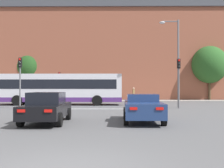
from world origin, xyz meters
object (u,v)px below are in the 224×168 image
at_px(car_saloon_left, 47,107).
at_px(pedestrian_waiting, 46,93).
at_px(bus_crossing_lead, 60,88).
at_px(traffic_light_far_left, 59,81).
at_px(car_roadster_right, 143,108).
at_px(traffic_light_near_right, 179,75).
at_px(street_lamp_junction, 175,55).
at_px(pedestrian_walking_east, 134,93).
at_px(traffic_light_near_left, 20,74).

relative_size(car_saloon_left, pedestrian_waiting, 2.69).
height_order(bus_crossing_lead, traffic_light_far_left, traffic_light_far_left).
xyz_separation_m(car_roadster_right, bus_crossing_lead, (-6.91, 13.73, 0.93)).
distance_m(traffic_light_near_right, pedestrian_waiting, 20.34).
relative_size(street_lamp_junction, pedestrian_walking_east, 4.40).
height_order(car_saloon_left, traffic_light_near_right, traffic_light_near_right).
relative_size(traffic_light_near_left, pedestrian_waiting, 2.46).
bearing_deg(pedestrian_waiting, pedestrian_walking_east, 9.59).
bearing_deg(pedestrian_walking_east, car_saloon_left, 154.48).
relative_size(car_roadster_right, traffic_light_near_right, 1.13).
height_order(car_roadster_right, pedestrian_waiting, pedestrian_waiting).
distance_m(car_roadster_right, traffic_light_near_left, 12.83).
bearing_deg(car_roadster_right, pedestrian_waiting, 116.13).
distance_m(traffic_light_near_left, street_lamp_junction, 13.35).
bearing_deg(bus_crossing_lead, car_roadster_right, -153.29).
height_order(traffic_light_near_right, pedestrian_waiting, traffic_light_near_right).
bearing_deg(bus_crossing_lead, pedestrian_walking_east, -39.10).
height_order(traffic_light_near_left, pedestrian_walking_east, traffic_light_near_left).
distance_m(street_lamp_junction, pedestrian_waiting, 19.65).
bearing_deg(traffic_light_far_left, pedestrian_walking_east, 3.10).
xyz_separation_m(car_roadster_right, pedestrian_walking_east, (1.14, 23.64, 0.32)).
xyz_separation_m(traffic_light_near_right, street_lamp_junction, (0.03, 1.44, 1.86)).
relative_size(car_roadster_right, traffic_light_near_left, 1.12).
distance_m(traffic_light_near_left, traffic_light_near_right, 13.08).
relative_size(car_roadster_right, traffic_light_far_left, 1.23).
xyz_separation_m(car_saloon_left, traffic_light_far_left, (-4.06, 23.61, 1.82)).
relative_size(traffic_light_near_right, pedestrian_walking_east, 2.35).
bearing_deg(pedestrian_walking_east, street_lamp_junction, -179.88).
relative_size(bus_crossing_lead, traffic_light_far_left, 3.25).
bearing_deg(traffic_light_near_left, pedestrian_waiting, 95.64).
distance_m(car_saloon_left, traffic_light_near_right, 13.04).
height_order(traffic_light_far_left, pedestrian_waiting, traffic_light_far_left).
xyz_separation_m(bus_crossing_lead, street_lamp_junction, (10.84, -3.23, 2.99)).
bearing_deg(pedestrian_walking_east, traffic_light_far_left, 81.25).
height_order(car_saloon_left, pedestrian_waiting, pedestrian_waiting).
height_order(car_roadster_right, street_lamp_junction, street_lamp_junction).
distance_m(car_saloon_left, street_lamp_junction, 14.52).
relative_size(car_roadster_right, pedestrian_walking_east, 2.66).
relative_size(traffic_light_far_left, street_lamp_junction, 0.49).
height_order(car_saloon_left, traffic_light_near_left, traffic_light_near_left).
relative_size(car_roadster_right, pedestrian_waiting, 2.74).
bearing_deg(traffic_light_near_left, car_saloon_left, -64.25).
bearing_deg(car_roadster_right, traffic_light_near_left, 138.04).
height_order(street_lamp_junction, pedestrian_walking_east, street_lamp_junction).
xyz_separation_m(car_saloon_left, traffic_light_near_left, (-4.45, 9.23, 2.05)).
height_order(car_saloon_left, car_roadster_right, car_saloon_left).
bearing_deg(car_saloon_left, pedestrian_waiting, 102.73).
height_order(bus_crossing_lead, pedestrian_waiting, bus_crossing_lead).
xyz_separation_m(car_roadster_right, traffic_light_near_right, (3.90, 9.06, 2.06)).
xyz_separation_m(car_saloon_left, bus_crossing_lead, (-2.18, 14.23, 0.88)).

